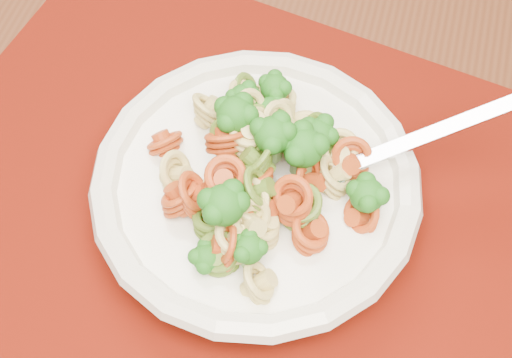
# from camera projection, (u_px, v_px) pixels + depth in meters

# --- Properties ---
(dining_table) EXTENTS (1.46, 0.98, 0.69)m
(dining_table) POSITION_uv_depth(u_px,v_px,m) (302.00, 137.00, 0.67)
(dining_table) COLOR #492514
(dining_table) RESTS_ON ground
(placemat) EXTENTS (0.57, 0.48, 0.00)m
(placemat) POSITION_uv_depth(u_px,v_px,m) (241.00, 207.00, 0.53)
(placemat) COLOR #4F0903
(placemat) RESTS_ON dining_table
(pasta_bowl) EXTENTS (0.23, 0.23, 0.04)m
(pasta_bowl) POSITION_uv_depth(u_px,v_px,m) (256.00, 188.00, 0.51)
(pasta_bowl) COLOR silver
(pasta_bowl) RESTS_ON placemat
(pasta_broccoli_heap) EXTENTS (0.20, 0.20, 0.06)m
(pasta_broccoli_heap) POSITION_uv_depth(u_px,v_px,m) (256.00, 175.00, 0.49)
(pasta_broccoli_heap) COLOR tan
(pasta_broccoli_heap) RESTS_ON pasta_bowl
(fork) EXTENTS (0.17, 0.10, 0.08)m
(fork) POSITION_uv_depth(u_px,v_px,m) (324.00, 175.00, 0.49)
(fork) COLOR silver
(fork) RESTS_ON pasta_bowl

